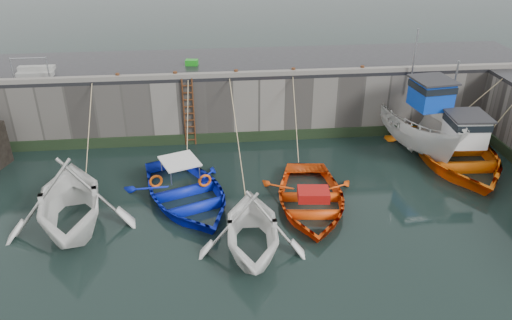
{
  "coord_description": "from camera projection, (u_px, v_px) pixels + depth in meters",
  "views": [
    {
      "loc": [
        -1.11,
        -11.32,
        10.17
      ],
      "look_at": [
        0.64,
        5.75,
        1.2
      ],
      "focal_mm": 35.0,
      "sensor_mm": 36.0,
      "label": 1
    }
  ],
  "objects": [
    {
      "name": "boat_near_blacktrim",
      "position": [
        252.0,
        249.0,
        16.37
      ],
      "size": [
        4.0,
        4.57,
        2.31
      ],
      "primitive_type": "imported",
      "rotation": [
        0.0,
        0.0,
        -0.05
      ],
      "color": "white",
      "rests_on": "ground"
    },
    {
      "name": "boat_near_navy_rope",
      "position": [
        292.0,
        155.0,
        22.37
      ],
      "size": [
        0.04,
        4.22,
        3.1
      ],
      "primitive_type": null,
      "color": "tan",
      "rests_on": "ground"
    },
    {
      "name": "boat_far_orange",
      "position": [
        455.0,
        151.0,
        21.73
      ],
      "size": [
        5.46,
        7.36,
        4.46
      ],
      "rotation": [
        0.0,
        0.0,
        -0.06
      ],
      "color": "orange",
      "rests_on": "ground"
    },
    {
      "name": "quay_back",
      "position": [
        230.0,
        94.0,
        25.12
      ],
      "size": [
        30.0,
        5.0,
        3.0
      ],
      "primitive_type": "cube",
      "color": "slate",
      "rests_on": "ground"
    },
    {
      "name": "bollard_a",
      "position": [
        118.0,
        76.0,
        21.85
      ],
      "size": [
        0.18,
        0.18,
        0.28
      ],
      "primitive_type": "cylinder",
      "color": "#3F1E0F",
      "rests_on": "road_back"
    },
    {
      "name": "kerb_back",
      "position": [
        232.0,
        74.0,
        22.23
      ],
      "size": [
        30.0,
        0.3,
        0.2
      ],
      "primitive_type": "cube",
      "color": "slate",
      "rests_on": "road_back"
    },
    {
      "name": "fish_crate",
      "position": [
        192.0,
        62.0,
        23.74
      ],
      "size": [
        0.63,
        0.44,
        0.26
      ],
      "primitive_type": "cube",
      "rotation": [
        0.0,
        0.0,
        -0.17
      ],
      "color": "#1B951B",
      "rests_on": "road_back"
    },
    {
      "name": "algae_back",
      "position": [
        233.0,
        137.0,
        23.46
      ],
      "size": [
        30.0,
        0.08,
        0.5
      ],
      "primitive_type": "cube",
      "color": "black",
      "rests_on": "ground"
    },
    {
      "name": "ground",
      "position": [
        254.0,
        286.0,
        14.79
      ],
      "size": [
        120.0,
        120.0,
        0.0
      ],
      "primitive_type": "plane",
      "color": "black",
      "rests_on": "ground"
    },
    {
      "name": "boat_near_white_rope",
      "position": [
        96.0,
        167.0,
        21.41
      ],
      "size": [
        0.04,
        4.56,
        3.1
      ],
      "primitive_type": null,
      "color": "tan",
      "rests_on": "ground"
    },
    {
      "name": "bollard_b",
      "position": [
        175.0,
        75.0,
        22.07
      ],
      "size": [
        0.18,
        0.18,
        0.28
      ],
      "primitive_type": "cylinder",
      "color": "#3F1E0F",
      "rests_on": "road_back"
    },
    {
      "name": "bollard_d",
      "position": [
        293.0,
        71.0,
        22.55
      ],
      "size": [
        0.18,
        0.18,
        0.28
      ],
      "primitive_type": "cylinder",
      "color": "#3F1E0F",
      "rests_on": "road_back"
    },
    {
      "name": "boat_near_navy",
      "position": [
        310.0,
        205.0,
        18.7
      ],
      "size": [
        4.32,
        5.66,
        1.1
      ],
      "primitive_type": "imported",
      "rotation": [
        0.0,
        0.0,
        -0.11
      ],
      "color": "#F44A0C",
      "rests_on": "ground"
    },
    {
      "name": "boat_near_blue_rope",
      "position": [
        188.0,
        156.0,
        22.31
      ],
      "size": [
        0.04,
        3.62,
        3.1
      ],
      "primitive_type": null,
      "color": "tan",
      "rests_on": "ground"
    },
    {
      "name": "bollard_c",
      "position": [
        236.0,
        73.0,
        22.32
      ],
      "size": [
        0.18,
        0.18,
        0.28
      ],
      "primitive_type": "cylinder",
      "color": "#3F1E0F",
      "rests_on": "road_back"
    },
    {
      "name": "road_back",
      "position": [
        229.0,
        63.0,
        24.38
      ],
      "size": [
        30.0,
        5.0,
        0.16
      ],
      "primitive_type": "cube",
      "color": "black",
      "rests_on": "quay_back"
    },
    {
      "name": "boat_far_white",
      "position": [
        419.0,
        126.0,
        22.63
      ],
      "size": [
        3.23,
        6.79,
        5.53
      ],
      "rotation": [
        0.0,
        0.0,
        0.12
      ],
      "color": "silver",
      "rests_on": "ground"
    },
    {
      "name": "boat_near_blue",
      "position": [
        187.0,
        200.0,
        19.0
      ],
      "size": [
        5.83,
        6.77,
        1.18
      ],
      "primitive_type": "imported",
      "rotation": [
        0.0,
        0.0,
        0.36
      ],
      "color": "#0C1FC0",
      "rests_on": "ground"
    },
    {
      "name": "railing",
      "position": [
        36.0,
        71.0,
        22.36
      ],
      "size": [
        1.6,
        1.05,
        1.0
      ],
      "color": "#A5A8AD",
      "rests_on": "road_back"
    },
    {
      "name": "bollard_e",
      "position": [
        362.0,
        69.0,
        22.84
      ],
      "size": [
        0.18,
        0.18,
        0.28
      ],
      "primitive_type": "cylinder",
      "color": "#3F1E0F",
      "rests_on": "road_back"
    },
    {
      "name": "boat_near_blacktrim_rope",
      "position": [
        240.0,
        171.0,
        21.09
      ],
      "size": [
        0.04,
        6.28,
        3.1
      ],
      "primitive_type": null,
      "color": "tan",
      "rests_on": "ground"
    },
    {
      "name": "ladder",
      "position": [
        189.0,
        113.0,
        22.61
      ],
      "size": [
        0.51,
        0.08,
        3.2
      ],
      "color": "#3F1E0F",
      "rests_on": "ground"
    },
    {
      "name": "boat_near_white",
      "position": [
        74.0,
        225.0,
        17.56
      ],
      "size": [
        5.46,
        6.05,
        2.79
      ],
      "primitive_type": "imported",
      "rotation": [
        0.0,
        0.0,
        0.18
      ],
      "color": "white",
      "rests_on": "ground"
    }
  ]
}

